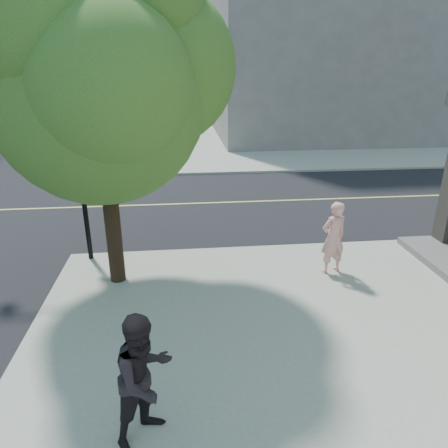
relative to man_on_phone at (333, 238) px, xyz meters
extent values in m
plane|color=black|center=(-5.80, 1.75, -1.05)|extent=(140.00, 140.00, 0.00)
cube|color=black|center=(-5.80, 6.25, -1.04)|extent=(140.00, 9.00, 0.01)
cube|color=#9D9F8D|center=(7.70, 23.25, -0.99)|extent=(29.00, 25.00, 0.12)
cube|color=slate|center=(8.20, 23.75, 6.07)|extent=(18.00, 16.00, 14.00)
imported|color=#E9A196|center=(0.00, 0.00, 0.00)|extent=(0.77, 0.61, 1.86)
imported|color=black|center=(-4.26, -4.49, 0.04)|extent=(1.18, 1.19, 1.94)
cylinder|color=black|center=(-5.30, 0.14, 0.89)|extent=(0.36, 0.36, 3.65)
sphere|color=#467529|center=(-5.30, 0.14, 3.32)|extent=(4.46, 4.46, 4.46)
sphere|color=#467529|center=(-4.08, 0.75, 3.93)|extent=(3.44, 3.44, 3.44)
sphere|color=#467529|center=(-6.31, 0.95, 4.14)|extent=(3.24, 3.24, 3.24)
sphere|color=#467529|center=(-4.89, -0.97, 3.63)|extent=(3.04, 3.04, 3.04)
sphere|color=#467529|center=(-5.90, -0.67, 4.54)|extent=(2.84, 2.84, 2.84)
sphere|color=#467529|center=(-4.38, 0.14, 5.15)|extent=(2.63, 2.63, 2.63)
cylinder|color=black|center=(-6.20, 1.45, 1.25)|extent=(0.12, 0.12, 4.35)
cylinder|color=black|center=(-7.54, 1.45, 3.21)|extent=(2.69, 0.10, 0.10)
cube|color=white|center=(-6.15, 1.43, 1.76)|extent=(0.57, 0.04, 0.21)
cube|color=navy|center=(-6.15, 1.43, 1.25)|extent=(0.47, 0.04, 0.57)
imported|color=black|center=(-6.20, 1.45, 2.59)|extent=(0.17, 0.21, 1.04)
camera|label=1|loc=(-3.66, -8.96, 3.94)|focal=32.88mm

